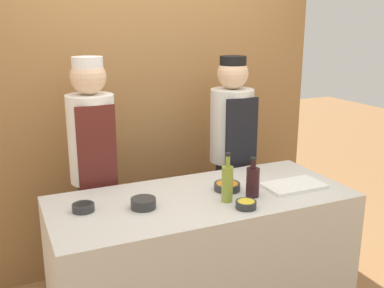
{
  "coord_description": "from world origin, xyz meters",
  "views": [
    {
      "loc": [
        -1.06,
        -2.24,
        1.9
      ],
      "look_at": [
        0.0,
        0.15,
        1.18
      ],
      "focal_mm": 42.0,
      "sensor_mm": 36.0,
      "label": 1
    }
  ],
  "objects_px": {
    "sauce_bowl_white": "(143,203)",
    "sauce_bowl_orange": "(227,186)",
    "cutting_board": "(294,185)",
    "sauce_bowl_yellow": "(246,204)",
    "chef_left": "(94,171)",
    "bottle_wine": "(253,181)",
    "bottle_oil": "(227,183)",
    "chef_right": "(231,156)",
    "sauce_bowl_red": "(83,207)"
  },
  "relations": [
    {
      "from": "sauce_bowl_white",
      "to": "sauce_bowl_orange",
      "type": "bearing_deg",
      "value": 5.77
    },
    {
      "from": "sauce_bowl_white",
      "to": "cutting_board",
      "type": "distance_m",
      "value": 0.96
    },
    {
      "from": "sauce_bowl_orange",
      "to": "sauce_bowl_yellow",
      "type": "xyz_separation_m",
      "value": [
        -0.04,
        -0.29,
        -0.0
      ]
    },
    {
      "from": "cutting_board",
      "to": "chef_left",
      "type": "distance_m",
      "value": 1.29
    },
    {
      "from": "cutting_board",
      "to": "sauce_bowl_yellow",
      "type": "bearing_deg",
      "value": -159.49
    },
    {
      "from": "sauce_bowl_yellow",
      "to": "bottle_wine",
      "type": "distance_m",
      "value": 0.2
    },
    {
      "from": "cutting_board",
      "to": "bottle_oil",
      "type": "distance_m",
      "value": 0.5
    },
    {
      "from": "bottle_wine",
      "to": "bottle_oil",
      "type": "height_order",
      "value": "bottle_oil"
    },
    {
      "from": "sauce_bowl_white",
      "to": "chef_right",
      "type": "xyz_separation_m",
      "value": [
        0.89,
        0.62,
        -0.01
      ]
    },
    {
      "from": "cutting_board",
      "to": "bottle_wine",
      "type": "distance_m",
      "value": 0.33
    },
    {
      "from": "sauce_bowl_red",
      "to": "chef_right",
      "type": "bearing_deg",
      "value": 23.62
    },
    {
      "from": "sauce_bowl_yellow",
      "to": "chef_left",
      "type": "bearing_deg",
      "value": 127.65
    },
    {
      "from": "sauce_bowl_orange",
      "to": "sauce_bowl_red",
      "type": "relative_size",
      "value": 1.33
    },
    {
      "from": "sauce_bowl_red",
      "to": "cutting_board",
      "type": "relative_size",
      "value": 0.32
    },
    {
      "from": "cutting_board",
      "to": "bottle_wine",
      "type": "xyz_separation_m",
      "value": [
        -0.31,
        -0.03,
        0.08
      ]
    },
    {
      "from": "sauce_bowl_yellow",
      "to": "bottle_oil",
      "type": "xyz_separation_m",
      "value": [
        -0.05,
        0.13,
        0.09
      ]
    },
    {
      "from": "sauce_bowl_red",
      "to": "sauce_bowl_white",
      "type": "bearing_deg",
      "value": -16.58
    },
    {
      "from": "sauce_bowl_white",
      "to": "chef_right",
      "type": "bearing_deg",
      "value": 34.79
    },
    {
      "from": "sauce_bowl_yellow",
      "to": "bottle_wine",
      "type": "height_order",
      "value": "bottle_wine"
    },
    {
      "from": "bottle_oil",
      "to": "chef_right",
      "type": "distance_m",
      "value": 0.84
    },
    {
      "from": "sauce_bowl_yellow",
      "to": "sauce_bowl_white",
      "type": "bearing_deg",
      "value": 155.68
    },
    {
      "from": "sauce_bowl_orange",
      "to": "chef_left",
      "type": "distance_m",
      "value": 0.89
    },
    {
      "from": "sauce_bowl_orange",
      "to": "bottle_oil",
      "type": "bearing_deg",
      "value": -118.5
    },
    {
      "from": "sauce_bowl_red",
      "to": "chef_left",
      "type": "relative_size",
      "value": 0.07
    },
    {
      "from": "sauce_bowl_orange",
      "to": "bottle_wine",
      "type": "bearing_deg",
      "value": -59.76
    },
    {
      "from": "bottle_wine",
      "to": "chef_right",
      "type": "height_order",
      "value": "chef_right"
    },
    {
      "from": "sauce_bowl_orange",
      "to": "bottle_oil",
      "type": "xyz_separation_m",
      "value": [
        -0.09,
        -0.16,
        0.09
      ]
    },
    {
      "from": "chef_left",
      "to": "sauce_bowl_orange",
      "type": "bearing_deg",
      "value": -38.98
    },
    {
      "from": "cutting_board",
      "to": "bottle_oil",
      "type": "bearing_deg",
      "value": -176.13
    },
    {
      "from": "sauce_bowl_white",
      "to": "bottle_wine",
      "type": "distance_m",
      "value": 0.65
    },
    {
      "from": "bottle_wine",
      "to": "chef_right",
      "type": "bearing_deg",
      "value": 70.84
    },
    {
      "from": "bottle_wine",
      "to": "sauce_bowl_white",
      "type": "bearing_deg",
      "value": 171.6
    },
    {
      "from": "sauce_bowl_yellow",
      "to": "cutting_board",
      "type": "relative_size",
      "value": 0.31
    },
    {
      "from": "sauce_bowl_yellow",
      "to": "cutting_board",
      "type": "distance_m",
      "value": 0.47
    },
    {
      "from": "sauce_bowl_orange",
      "to": "sauce_bowl_yellow",
      "type": "bearing_deg",
      "value": -97.45
    },
    {
      "from": "bottle_wine",
      "to": "chef_left",
      "type": "distance_m",
      "value": 1.06
    },
    {
      "from": "chef_right",
      "to": "bottle_oil",
      "type": "bearing_deg",
      "value": -120.34
    },
    {
      "from": "sauce_bowl_white",
      "to": "cutting_board",
      "type": "bearing_deg",
      "value": -4.1
    },
    {
      "from": "sauce_bowl_white",
      "to": "bottle_wine",
      "type": "xyz_separation_m",
      "value": [
        0.64,
        -0.09,
        0.06
      ]
    },
    {
      "from": "bottle_wine",
      "to": "chef_left",
      "type": "bearing_deg",
      "value": 137.66
    },
    {
      "from": "cutting_board",
      "to": "sauce_bowl_white",
      "type": "bearing_deg",
      "value": 175.9
    },
    {
      "from": "bottle_wine",
      "to": "sauce_bowl_yellow",
      "type": "bearing_deg",
      "value": -132.24
    },
    {
      "from": "sauce_bowl_yellow",
      "to": "chef_right",
      "type": "height_order",
      "value": "chef_right"
    },
    {
      "from": "cutting_board",
      "to": "chef_left",
      "type": "relative_size",
      "value": 0.22
    },
    {
      "from": "bottle_oil",
      "to": "chef_right",
      "type": "xyz_separation_m",
      "value": [
        0.42,
        0.72,
        -0.09
      ]
    },
    {
      "from": "cutting_board",
      "to": "chef_left",
      "type": "bearing_deg",
      "value": 147.96
    },
    {
      "from": "cutting_board",
      "to": "bottle_wine",
      "type": "bearing_deg",
      "value": -175.23
    },
    {
      "from": "sauce_bowl_orange",
      "to": "sauce_bowl_yellow",
      "type": "height_order",
      "value": "sauce_bowl_orange"
    },
    {
      "from": "sauce_bowl_red",
      "to": "chef_right",
      "type": "relative_size",
      "value": 0.07
    },
    {
      "from": "bottle_oil",
      "to": "chef_left",
      "type": "distance_m",
      "value": 0.94
    }
  ]
}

